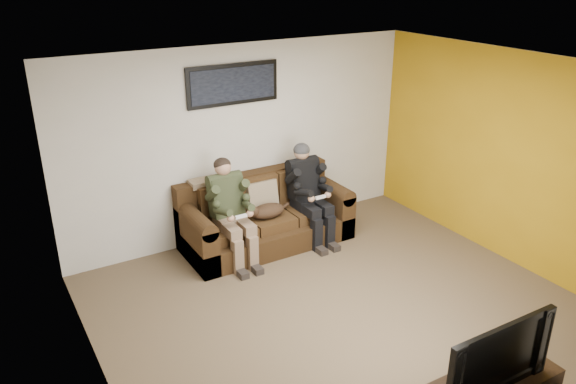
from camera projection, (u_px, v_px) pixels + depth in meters
floor at (340, 308)px, 6.18m from camera, size 5.00×5.00×0.00m
ceiling at (350, 71)px, 5.18m from camera, size 5.00×5.00×0.00m
wall_back at (244, 142)px, 7.46m from camera, size 5.00×0.00×5.00m
wall_front at (536, 311)px, 3.89m from camera, size 5.00×0.00×5.00m
wall_left at (92, 264)px, 4.49m from camera, size 0.00×4.50×4.50m
wall_right at (510, 159)px, 6.86m from camera, size 0.00×4.50×4.50m
accent_wall_right at (509, 159)px, 6.85m from camera, size 0.00×4.50×4.50m
sofa at (264, 218)px, 7.52m from camera, size 2.23×0.96×0.91m
throw_pillow at (262, 196)px, 7.44m from camera, size 0.42×0.20×0.42m
throw_blanket at (207, 182)px, 7.20m from camera, size 0.46×0.22×0.08m
person_left at (230, 205)px, 6.95m from camera, size 0.51×0.87×1.30m
person_right at (308, 187)px, 7.49m from camera, size 0.51×0.86×1.31m
cat at (267, 211)px, 7.25m from camera, size 0.66×0.26×0.24m
framed_poster at (233, 84)px, 7.06m from camera, size 1.25×0.05×0.52m
television at (490, 352)px, 4.34m from camera, size 1.08×0.16×0.62m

